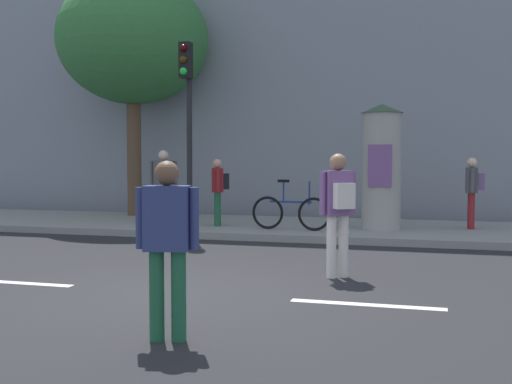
# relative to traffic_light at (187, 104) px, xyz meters

# --- Properties ---
(ground_plane) EXTENTS (80.00, 80.00, 0.00)m
(ground_plane) POSITION_rel_traffic_light_xyz_m (1.94, -5.24, -2.85)
(ground_plane) COLOR #232326
(sidewalk_curb) EXTENTS (36.00, 4.00, 0.15)m
(sidewalk_curb) POSITION_rel_traffic_light_xyz_m (1.94, 1.76, -2.78)
(sidewalk_curb) COLOR gray
(sidewalk_curb) RESTS_ON ground_plane
(lane_markings) EXTENTS (25.80, 0.16, 0.01)m
(lane_markings) POSITION_rel_traffic_light_xyz_m (1.94, -5.24, -2.85)
(lane_markings) COLOR silver
(lane_markings) RESTS_ON ground_plane
(building_backdrop) EXTENTS (36.00, 5.00, 11.17)m
(building_backdrop) POSITION_rel_traffic_light_xyz_m (1.94, 6.76, 2.73)
(building_backdrop) COLOR gray
(building_backdrop) RESTS_ON ground_plane
(traffic_light) EXTENTS (0.24, 0.45, 3.99)m
(traffic_light) POSITION_rel_traffic_light_xyz_m (0.00, 0.00, 0.00)
(traffic_light) COLOR black
(traffic_light) RESTS_ON sidewalk_curb
(poster_column) EXTENTS (0.92, 0.92, 2.73)m
(poster_column) POSITION_rel_traffic_light_xyz_m (3.98, 1.36, -1.32)
(poster_column) COLOR #9E9B93
(poster_column) RESTS_ON sidewalk_curb
(street_tree) EXTENTS (4.05, 4.05, 6.45)m
(street_tree) POSITION_rel_traffic_light_xyz_m (-2.75, 2.97, 2.00)
(street_tree) COLOR brown
(street_tree) RESTS_ON sidewalk_curb
(pedestrian_in_light_jacket) EXTENTS (0.59, 0.32, 1.69)m
(pedestrian_in_light_jacket) POSITION_rel_traffic_light_xyz_m (2.69, -7.19, -1.87)
(pedestrian_in_light_jacket) COLOR #1E5938
(pedestrian_in_light_jacket) RESTS_ON ground_plane
(pedestrian_tallest) EXTENTS (0.50, 0.50, 1.77)m
(pedestrian_tallest) POSITION_rel_traffic_light_xyz_m (3.77, -3.66, -1.80)
(pedestrian_tallest) COLOR silver
(pedestrian_tallest) RESTS_ON ground_plane
(pedestrian_in_dark_shirt) EXTENTS (0.61, 0.40, 1.74)m
(pedestrian_in_dark_shirt) POSITION_rel_traffic_light_xyz_m (-1.08, 1.17, -1.67)
(pedestrian_in_dark_shirt) COLOR silver
(pedestrian_in_dark_shirt) RESTS_ON sidewalk_curb
(pedestrian_near_pole) EXTENTS (0.49, 0.55, 1.53)m
(pedestrian_near_pole) POSITION_rel_traffic_light_xyz_m (0.31, 1.10, -1.80)
(pedestrian_near_pole) COLOR #1E5938
(pedestrian_near_pole) RESTS_ON sidewalk_curb
(pedestrian_with_bag) EXTENTS (0.38, 0.56, 1.57)m
(pedestrian_with_bag) POSITION_rel_traffic_light_xyz_m (5.90, 2.00, -1.78)
(pedestrian_with_bag) COLOR maroon
(pedestrian_with_bag) RESTS_ON sidewalk_curb
(bicycle_leaning) EXTENTS (1.77, 0.21, 1.09)m
(bicycle_leaning) POSITION_rel_traffic_light_xyz_m (2.10, 0.70, -2.32)
(bicycle_leaning) COLOR black
(bicycle_leaning) RESTS_ON sidewalk_curb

